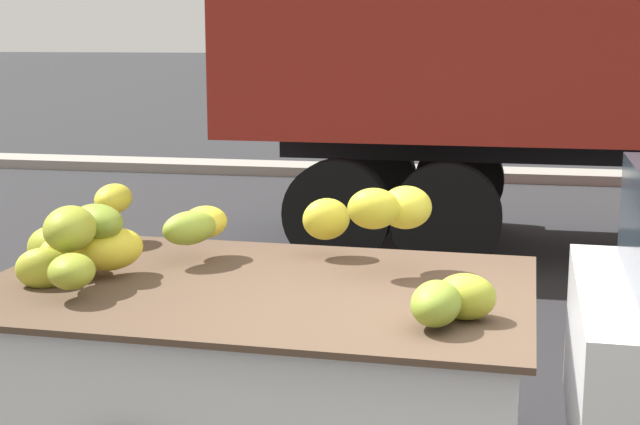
# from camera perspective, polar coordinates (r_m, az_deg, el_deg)

# --- Properties ---
(curb_strip) EXTENTS (80.00, 0.80, 0.16)m
(curb_strip) POSITION_cam_1_polar(r_m,az_deg,el_deg) (15.02, 10.53, 2.34)
(curb_strip) COLOR gray
(curb_strip) RESTS_ON ground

